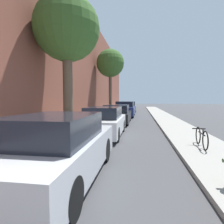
{
  "coord_description": "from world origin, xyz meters",
  "views": [
    {
      "loc": [
        0.71,
        1.37,
        1.74
      ],
      "look_at": [
        -0.74,
        10.9,
        1.07
      ],
      "focal_mm": 29.92,
      "sensor_mm": 36.0,
      "label": 1
    }
  ],
  "objects_px": {
    "parked_car_teal": "(129,107)",
    "parked_car_silver": "(58,149)",
    "parked_car_white": "(104,122)",
    "parked_car_navy": "(125,109)",
    "street_tree_near": "(67,30)",
    "bicycle": "(201,137)",
    "street_tree_far": "(110,64)",
    "parked_car_black": "(117,114)"
  },
  "relations": [
    {
      "from": "parked_car_teal",
      "to": "bicycle",
      "type": "distance_m",
      "value": 18.68
    },
    {
      "from": "parked_car_navy",
      "to": "street_tree_far",
      "type": "xyz_separation_m",
      "value": [
        -1.57,
        0.26,
        4.62
      ]
    },
    {
      "from": "parked_car_white",
      "to": "parked_car_teal",
      "type": "height_order",
      "value": "parked_car_teal"
    },
    {
      "from": "parked_car_white",
      "to": "bicycle",
      "type": "height_order",
      "value": "parked_car_white"
    },
    {
      "from": "parked_car_silver",
      "to": "parked_car_black",
      "type": "xyz_separation_m",
      "value": [
        0.07,
        9.73,
        -0.04
      ]
    },
    {
      "from": "parked_car_white",
      "to": "street_tree_near",
      "type": "bearing_deg",
      "value": -159.53
    },
    {
      "from": "parked_car_black",
      "to": "parked_car_white",
      "type": "bearing_deg",
      "value": -90.2
    },
    {
      "from": "parked_car_white",
      "to": "street_tree_near",
      "type": "distance_m",
      "value": 4.46
    },
    {
      "from": "parked_car_white",
      "to": "parked_car_black",
      "type": "height_order",
      "value": "parked_car_white"
    },
    {
      "from": "parked_car_silver",
      "to": "parked_car_teal",
      "type": "bearing_deg",
      "value": 89.47
    },
    {
      "from": "parked_car_navy",
      "to": "parked_car_black",
      "type": "bearing_deg",
      "value": -91.83
    },
    {
      "from": "street_tree_far",
      "to": "street_tree_near",
      "type": "bearing_deg",
      "value": -90.89
    },
    {
      "from": "parked_car_black",
      "to": "parked_car_navy",
      "type": "bearing_deg",
      "value": 88.17
    },
    {
      "from": "parked_car_teal",
      "to": "bicycle",
      "type": "xyz_separation_m",
      "value": [
        3.6,
        -18.33,
        -0.24
      ]
    },
    {
      "from": "parked_car_black",
      "to": "parked_car_navy",
      "type": "relative_size",
      "value": 0.93
    },
    {
      "from": "parked_car_navy",
      "to": "street_tree_far",
      "type": "bearing_deg",
      "value": 170.67
    },
    {
      "from": "street_tree_near",
      "to": "parked_car_white",
      "type": "bearing_deg",
      "value": 20.47
    },
    {
      "from": "parked_car_silver",
      "to": "street_tree_far",
      "type": "distance_m",
      "value": 16.06
    },
    {
      "from": "street_tree_far",
      "to": "bicycle",
      "type": "relative_size",
      "value": 4.37
    },
    {
      "from": "street_tree_near",
      "to": "street_tree_far",
      "type": "distance_m",
      "value": 10.98
    },
    {
      "from": "parked_car_white",
      "to": "parked_car_black",
      "type": "relative_size",
      "value": 0.92
    },
    {
      "from": "parked_car_white",
      "to": "parked_car_navy",
      "type": "xyz_separation_m",
      "value": [
        0.19,
        10.12,
        0.08
      ]
    },
    {
      "from": "parked_car_black",
      "to": "parked_car_teal",
      "type": "relative_size",
      "value": 1.01
    },
    {
      "from": "parked_car_black",
      "to": "parked_car_navy",
      "type": "distance_m",
      "value": 5.32
    },
    {
      "from": "parked_car_teal",
      "to": "parked_car_silver",
      "type": "bearing_deg",
      "value": -90.53
    },
    {
      "from": "parked_car_navy",
      "to": "street_tree_near",
      "type": "xyz_separation_m",
      "value": [
        -1.74,
        -10.71,
        4.06
      ]
    },
    {
      "from": "parked_car_silver",
      "to": "parked_car_teal",
      "type": "height_order",
      "value": "parked_car_teal"
    },
    {
      "from": "parked_car_black",
      "to": "bicycle",
      "type": "xyz_separation_m",
      "value": [
        3.73,
        -6.81,
        -0.19
      ]
    },
    {
      "from": "parked_car_white",
      "to": "street_tree_far",
      "type": "bearing_deg",
      "value": 97.59
    },
    {
      "from": "parked_car_silver",
      "to": "street_tree_far",
      "type": "xyz_separation_m",
      "value": [
        -1.33,
        15.31,
        4.67
      ]
    },
    {
      "from": "parked_car_white",
      "to": "parked_car_navy",
      "type": "distance_m",
      "value": 10.13
    },
    {
      "from": "parked_car_white",
      "to": "parked_car_teal",
      "type": "xyz_separation_m",
      "value": [
        0.15,
        16.32,
        0.03
      ]
    },
    {
      "from": "parked_car_silver",
      "to": "street_tree_near",
      "type": "xyz_separation_m",
      "value": [
        -1.51,
        4.34,
        4.11
      ]
    },
    {
      "from": "parked_car_silver",
      "to": "parked_car_white",
      "type": "height_order",
      "value": "parked_car_silver"
    },
    {
      "from": "parked_car_navy",
      "to": "parked_car_teal",
      "type": "distance_m",
      "value": 6.2
    },
    {
      "from": "bicycle",
      "to": "street_tree_near",
      "type": "bearing_deg",
      "value": 167.9
    },
    {
      "from": "parked_car_navy",
      "to": "street_tree_far",
      "type": "relative_size",
      "value": 0.7
    },
    {
      "from": "street_tree_near",
      "to": "street_tree_far",
      "type": "bearing_deg",
      "value": 89.11
    },
    {
      "from": "parked_car_teal",
      "to": "bicycle",
      "type": "bearing_deg",
      "value": -78.9
    },
    {
      "from": "parked_car_silver",
      "to": "bicycle",
      "type": "xyz_separation_m",
      "value": [
        3.79,
        2.92,
        -0.23
      ]
    },
    {
      "from": "parked_car_teal",
      "to": "parked_car_navy",
      "type": "bearing_deg",
      "value": -89.64
    },
    {
      "from": "parked_car_white",
      "to": "bicycle",
      "type": "bearing_deg",
      "value": -28.21
    }
  ]
}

